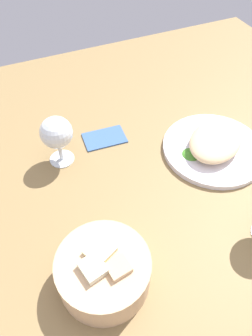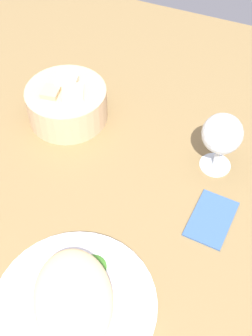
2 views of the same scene
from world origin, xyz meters
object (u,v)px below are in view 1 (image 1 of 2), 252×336
(plate, at_px, (213,149))
(folded_napkin, at_px, (104,137))
(bread_basket, at_px, (104,271))
(wine_glass_near, at_px, (57,134))

(plate, height_order, folded_napkin, plate)
(folded_napkin, bearing_deg, bread_basket, -106.67)
(wine_glass_near, bearing_deg, bread_basket, 88.06)
(bread_basket, relative_size, folded_napkin, 1.54)
(plate, distance_m, folded_napkin, 0.28)
(plate, bearing_deg, bread_basket, 28.67)
(bread_basket, bearing_deg, folded_napkin, -110.78)
(plate, bearing_deg, wine_glass_near, -18.80)
(folded_napkin, bearing_deg, plate, -28.33)
(bread_basket, height_order, folded_napkin, bread_basket)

